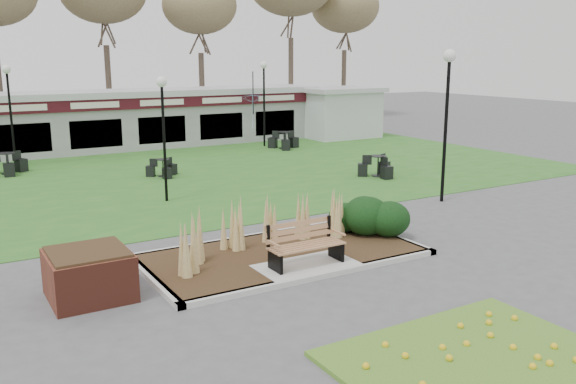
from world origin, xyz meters
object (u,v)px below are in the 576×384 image
park_bench (304,243)px  lamp_post_far_right (264,85)px  service_hut (339,112)px  bistro_set_d (284,143)px  food_pavilion (88,121)px  bistro_set_c (378,169)px  brick_planter (89,274)px  bistro_set_a (8,167)px  lamp_post_far_left (9,93)px  patio_umbrella (253,112)px  bistro_set_b (163,171)px  lamp_post_near_right (448,92)px  lamp_post_mid_right (163,111)px

park_bench → lamp_post_far_right: bearing=64.2°
service_hut → bistro_set_d: bearing=-155.3°
food_pavilion → lamp_post_far_right: size_ratio=5.72×
food_pavilion → bistro_set_c: 14.74m
brick_planter → bistro_set_d: bearing=48.7°
park_bench → bistro_set_c: park_bench is taller
service_hut → bistro_set_a: service_hut is taller
brick_planter → bistro_set_c: brick_planter is taller
lamp_post_far_left → patio_umbrella: bearing=4.9°
lamp_post_far_right → bistro_set_b: bearing=-144.5°
lamp_post_near_right → lamp_post_far_right: lamp_post_near_right is taller
service_hut → lamp_post_near_right: (-6.32, -14.61, 2.02)m
food_pavilion → bistro_set_d: (8.52, -4.25, -1.17)m
bistro_set_d → patio_umbrella: (-0.52, 2.29, 1.39)m
park_bench → lamp_post_mid_right: bearing=93.1°
lamp_post_far_left → bistro_set_c: 15.28m
lamp_post_mid_right → bistro_set_c: bearing=-1.6°
food_pavilion → patio_umbrella: size_ratio=9.21×
bistro_set_c → lamp_post_far_left: bearing=141.4°
service_hut → bistro_set_c: bearing=-118.0°
bistro_set_c → lamp_post_far_right: bearing=89.3°
lamp_post_far_left → bistro_set_a: (-0.47, -1.55, -2.77)m
brick_planter → service_hut: 24.71m
lamp_post_far_right → service_hut: bearing=10.5°
park_bench → brick_planter: bearing=170.3°
food_pavilion → bistro_set_d: food_pavilion is taller
park_bench → lamp_post_mid_right: lamp_post_mid_right is taller
brick_planter → patio_umbrella: (12.40, 17.00, 1.22)m
park_bench → bistro_set_d: size_ratio=1.08×
brick_planter → service_hut: service_hut is taller
bistro_set_b → bistro_set_a: bearing=144.6°
food_pavilion → lamp_post_far_left: 5.04m
bistro_set_c → bistro_set_a: bearing=147.4°
lamp_post_far_left → bistro_set_c: (11.75, -9.36, -2.78)m
bistro_set_c → food_pavilion: bearing=123.0°
park_bench → lamp_post_near_right: (7.18, 3.14, 2.88)m
lamp_post_mid_right → patio_umbrella: bearing=50.3°
service_hut → lamp_post_mid_right: 17.26m
lamp_post_far_left → bistro_set_a: size_ratio=2.68×
bistro_set_a → bistro_set_d: bistro_set_d is taller
lamp_post_near_right → lamp_post_mid_right: 8.84m
bistro_set_d → bistro_set_a: bearing=-178.8°
lamp_post_mid_right → park_bench: bearing=-86.9°
bistro_set_a → bistro_set_b: size_ratio=1.24×
lamp_post_far_left → brick_planter: bearing=-92.3°
bistro_set_a → lamp_post_far_left: bearing=73.0°
bistro_set_d → lamp_post_far_left: bearing=174.0°
service_hut → lamp_post_far_right: size_ratio=1.02×
brick_planter → bistro_set_c: size_ratio=1.00×
bistro_set_b → bistro_set_d: bistro_set_d is taller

